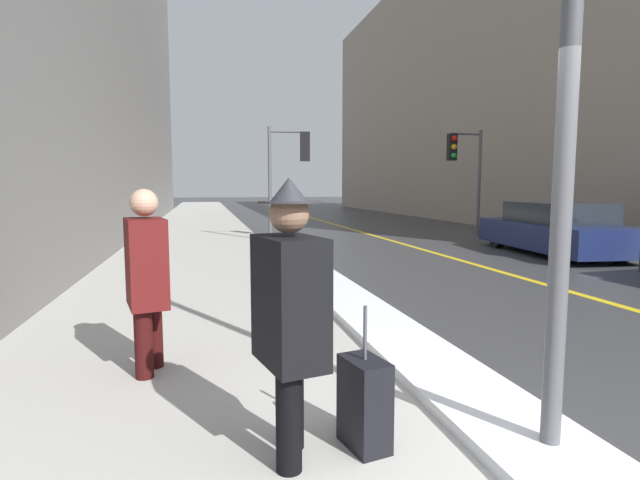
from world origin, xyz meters
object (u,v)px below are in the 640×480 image
at_px(parked_car_navy, 555,230).
at_px(pedestrian_with_shoulder_bag, 289,310).
at_px(traffic_light_near, 292,159).
at_px(pedestrian_nearside, 147,273).
at_px(rolling_suitcase, 364,404).
at_px(traffic_light_far, 463,160).

bearing_deg(parked_car_navy, pedestrian_with_shoulder_bag, 139.87).
bearing_deg(traffic_light_near, pedestrian_nearside, -99.03).
distance_m(traffic_light_near, pedestrian_nearside, 11.45).
bearing_deg(traffic_light_near, rolling_suitcase, -90.33).
height_order(pedestrian_nearside, rolling_suitcase, pedestrian_nearside).
xyz_separation_m(traffic_light_near, rolling_suitcase, (-1.75, -12.56, -2.26)).
height_order(pedestrian_with_shoulder_bag, pedestrian_nearside, pedestrian_with_shoulder_bag).
relative_size(traffic_light_far, pedestrian_nearside, 2.16).
distance_m(pedestrian_nearside, parked_car_navy, 11.09).
relative_size(pedestrian_nearside, rolling_suitcase, 1.77).
relative_size(traffic_light_near, parked_car_navy, 0.75).
height_order(traffic_light_far, rolling_suitcase, traffic_light_far).
bearing_deg(pedestrian_nearside, traffic_light_far, 127.53).
height_order(traffic_light_near, pedestrian_nearside, traffic_light_near).
bearing_deg(pedestrian_nearside, traffic_light_near, 150.75).
bearing_deg(traffic_light_far, parked_car_navy, 86.84).
distance_m(pedestrian_nearside, rolling_suitcase, 2.35).
bearing_deg(pedestrian_with_shoulder_bag, traffic_light_near, 157.28).
bearing_deg(pedestrian_with_shoulder_bag, traffic_light_far, 134.63).
height_order(pedestrian_nearside, parked_car_navy, pedestrian_nearside).
xyz_separation_m(pedestrian_nearside, parked_car_navy, (9.17, 6.23, -0.31)).
relative_size(traffic_light_far, pedestrian_with_shoulder_bag, 2.07).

